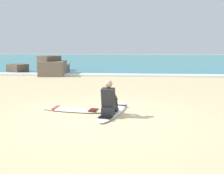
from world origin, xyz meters
TOP-DOWN VIEW (x-y plane):
  - ground_plane at (0.00, 0.00)m, footprint 80.00×80.00m
  - sea at (0.00, 22.84)m, footprint 80.00×28.00m
  - breaking_foam at (0.00, 9.14)m, footprint 80.00×0.90m
  - surfboard_main at (0.26, 0.55)m, footprint 0.99×2.47m
  - surfer_seated at (0.17, 0.15)m, footprint 0.46×0.75m
  - surfboard_spare_near at (-0.95, 0.66)m, footprint 2.06×0.86m
  - rock_outcrop_distant at (-4.51, 9.78)m, footprint 4.27×3.72m

SIDE VIEW (x-z plane):
  - ground_plane at x=0.00m, z-range 0.00..0.00m
  - surfboard_main at x=0.26m, z-range 0.00..0.07m
  - surfboard_spare_near at x=-0.95m, z-range 0.00..0.07m
  - sea at x=0.00m, z-range 0.00..0.10m
  - breaking_foam at x=0.00m, z-range 0.00..0.11m
  - rock_outcrop_distant at x=-4.51m, z-range -0.18..1.01m
  - surfer_seated at x=0.17m, z-range -0.04..0.91m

